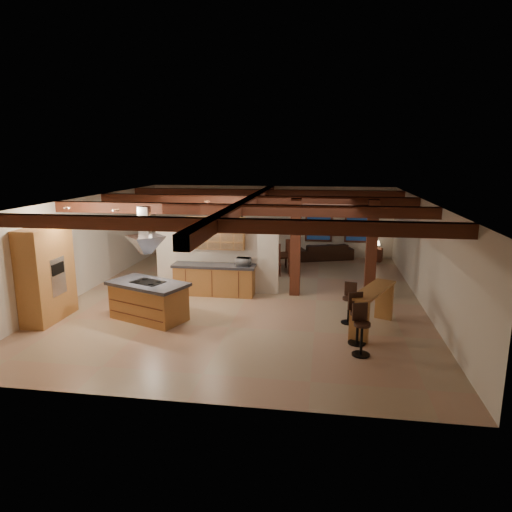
{
  "coord_description": "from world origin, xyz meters",
  "views": [
    {
      "loc": [
        2.22,
        -12.8,
        4.11
      ],
      "look_at": [
        0.21,
        0.5,
        1.15
      ],
      "focal_mm": 32.0,
      "sensor_mm": 36.0,
      "label": 1
    }
  ],
  "objects_px": {
    "sofa": "(325,251)",
    "bar_counter": "(373,302)",
    "dining_table": "(274,263)",
    "kitchen_island": "(149,300)"
  },
  "relations": [
    {
      "from": "sofa",
      "to": "bar_counter",
      "type": "height_order",
      "value": "bar_counter"
    },
    {
      "from": "sofa",
      "to": "dining_table",
      "type": "bearing_deg",
      "value": 31.59
    },
    {
      "from": "dining_table",
      "to": "sofa",
      "type": "relative_size",
      "value": 0.76
    },
    {
      "from": "kitchen_island",
      "to": "bar_counter",
      "type": "xyz_separation_m",
      "value": [
        5.59,
        0.11,
        0.19
      ]
    },
    {
      "from": "dining_table",
      "to": "sofa",
      "type": "distance_m",
      "value": 2.87
    },
    {
      "from": "kitchen_island",
      "to": "dining_table",
      "type": "bearing_deg",
      "value": 64.45
    },
    {
      "from": "kitchen_island",
      "to": "dining_table",
      "type": "height_order",
      "value": "kitchen_island"
    },
    {
      "from": "dining_table",
      "to": "sofa",
      "type": "height_order",
      "value": "sofa"
    },
    {
      "from": "dining_table",
      "to": "kitchen_island",
      "type": "bearing_deg",
      "value": -136.5
    },
    {
      "from": "dining_table",
      "to": "bar_counter",
      "type": "bearing_deg",
      "value": -81.96
    }
  ]
}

